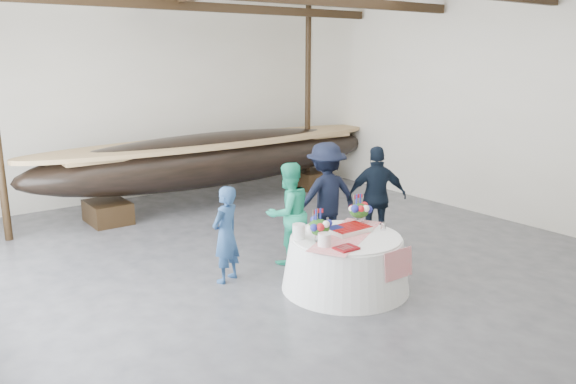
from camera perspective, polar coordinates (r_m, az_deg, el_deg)
floor at (r=9.06m, az=1.59°, el=-7.67°), size 10.00×12.00×0.01m
wall_back at (r=13.70m, az=-14.22°, el=8.95°), size 10.00×0.02×4.50m
wall_right at (r=12.22m, az=20.63°, el=7.94°), size 0.02×12.00×4.50m
pavilion_structure at (r=9.06m, az=-1.34°, el=18.15°), size 9.80×11.76×4.50m
longboat_display at (r=12.76m, az=-7.05°, el=3.42°), size 8.65×1.73×1.62m
banquet_table at (r=8.21m, az=5.87°, el=-7.10°), size 1.85×1.85×0.79m
tabletop_items at (r=8.14m, az=5.20°, el=-3.21°), size 1.76×1.30×0.40m
guest_woman_blue at (r=8.36m, az=-6.34°, el=-4.30°), size 0.63×0.53×1.46m
guest_woman_teal at (r=9.03m, az=0.03°, el=-2.18°), size 0.81×0.63×1.66m
guest_man_left at (r=9.66m, az=3.87°, el=-0.46°), size 1.32×0.91×1.88m
guest_man_right at (r=9.92m, az=9.00°, el=-0.50°), size 1.12×0.92×1.79m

